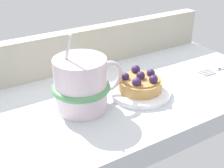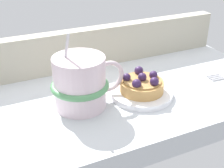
# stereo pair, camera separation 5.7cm
# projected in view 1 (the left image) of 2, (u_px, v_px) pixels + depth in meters

# --- Properties ---
(ground_plane) EXTENTS (0.66, 0.33, 0.04)m
(ground_plane) POSITION_uv_depth(u_px,v_px,m) (123.00, 100.00, 0.63)
(ground_plane) COLOR silver
(window_rail_back) EXTENTS (0.65, 0.03, 0.09)m
(window_rail_back) POSITION_uv_depth(u_px,v_px,m) (88.00, 47.00, 0.71)
(window_rail_back) COLOR #B2AD99
(window_rail_back) RESTS_ON ground_plane
(dessert_plate) EXTENTS (0.12, 0.12, 0.01)m
(dessert_plate) POSITION_uv_depth(u_px,v_px,m) (140.00, 92.00, 0.60)
(dessert_plate) COLOR white
(dessert_plate) RESTS_ON ground_plane
(raspberry_tart) EXTENTS (0.09, 0.09, 0.04)m
(raspberry_tart) POSITION_uv_depth(u_px,v_px,m) (140.00, 83.00, 0.59)
(raspberry_tart) COLOR tan
(raspberry_tart) RESTS_ON dessert_plate
(coffee_mug) EXTENTS (0.14, 0.11, 0.15)m
(coffee_mug) POSITION_uv_depth(u_px,v_px,m) (82.00, 84.00, 0.54)
(coffee_mug) COLOR silver
(coffee_mug) RESTS_ON ground_plane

